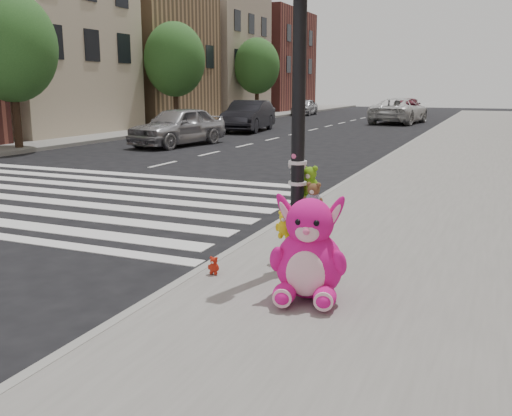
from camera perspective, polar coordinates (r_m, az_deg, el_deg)
The scene contains 20 objects.
ground at distance 7.04m, azimuth -21.90°, elevation -8.14°, with size 120.00×120.00×0.00m, color black.
sidewalk_near at distance 14.78m, azimuth 23.66°, elevation 2.31°, with size 7.00×80.00×0.14m, color slate.
sidewalk_far at distance 30.74m, azimuth -13.59°, elevation 7.60°, with size 6.00×80.00×0.14m, color slate.
curb_edge at distance 15.13m, azimuth 10.50°, elevation 3.34°, with size 0.12×80.00×0.15m, color gray.
crosswalk at distance 13.71m, azimuth -20.05°, elevation 1.63°, with size 11.00×6.00×0.01m, color silver, non-canonical shape.
bld_far_b at distance 29.81m, azimuth -20.98°, elevation 17.49°, with size 6.00×8.00×11.00m, color #C1AF95.
bld_far_c at distance 36.76m, azimuth -10.76°, elevation 14.56°, with size 6.00×8.00×8.00m, color #92704E.
bld_far_d at distance 44.58m, azimuth -4.15°, elevation 15.56°, with size 6.00×8.00×10.00m, color tan.
bld_far_e at distance 54.56m, azimuth 1.32°, elevation 14.44°, with size 6.00×10.00×9.00m, color brown.
signal_pole at distance 6.80m, azimuth 4.44°, elevation 7.46°, with size 0.67×0.50×4.00m.
tree_far_a at distance 22.38m, azimuth -23.33°, elevation 14.57°, with size 3.20×3.20×5.44m.
tree_far_b at distance 31.07m, azimuth -8.14°, elevation 14.47°, with size 3.20×3.20×5.44m.
tree_far_c at distance 40.88m, azimuth 0.09°, elevation 14.01°, with size 3.20×3.20×5.44m.
pink_bunny at distance 5.96m, azimuth 5.30°, elevation -4.80°, with size 0.83×0.93×1.14m.
red_teddy at distance 6.80m, azimuth -4.23°, elevation -5.76°, with size 0.15×0.10×0.22m, color #B62312, non-canonical shape.
car_silver_far at distance 22.85m, azimuth -7.81°, elevation 8.11°, with size 1.81×4.49×1.53m, color #A4A3A8.
car_dark_far at distance 29.80m, azimuth -0.75°, elevation 9.19°, with size 1.67×4.80×1.58m, color black.
car_white_near at distance 37.23m, azimuth 14.13°, elevation 9.41°, with size 2.59×5.61×1.56m, color silver.
car_maroon_near at distance 48.20m, azimuth 15.00°, elevation 9.77°, with size 1.85×4.54×1.32m, color maroon.
car_silver_deep at distance 46.47m, azimuth 4.89°, elevation 10.05°, with size 1.54×3.82×1.30m, color #B1B1B6.
Camera 1 is at (4.79, -4.60, 2.34)m, focal length 40.00 mm.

